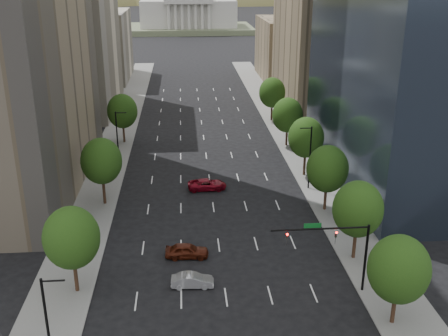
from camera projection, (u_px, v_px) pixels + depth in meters
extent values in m
cube|color=slate|center=(102.00, 181.00, 76.57)|extent=(6.00, 200.00, 0.15)
cube|color=slate|center=(314.00, 175.00, 78.82)|extent=(6.00, 200.00, 0.15)
cube|color=beige|center=(77.00, 26.00, 109.82)|extent=(14.00, 30.00, 35.00)
cube|color=beige|center=(102.00, 46.00, 143.60)|extent=(14.00, 26.00, 18.00)
cube|color=#8C7759|center=(318.00, 38.00, 111.53)|extent=(14.00, 30.00, 30.00)
cube|color=#8C7759|center=(287.00, 49.00, 144.78)|extent=(14.00, 26.00, 16.00)
cylinder|color=#382316|center=(394.00, 305.00, 45.43)|extent=(0.36, 0.36, 3.75)
ellipsoid|color=#17380F|center=(399.00, 269.00, 44.19)|extent=(5.20, 5.20, 5.98)
cylinder|color=#382316|center=(355.00, 242.00, 55.65)|extent=(0.36, 0.36, 4.00)
ellipsoid|color=#17380F|center=(358.00, 209.00, 54.32)|extent=(5.20, 5.20, 5.98)
cylinder|color=#382316|center=(325.00, 196.00, 66.85)|extent=(0.36, 0.36, 3.90)
ellipsoid|color=#17380F|center=(327.00, 169.00, 65.56)|extent=(5.20, 5.20, 5.98)
cylinder|color=#382316|center=(305.00, 163.00, 78.01)|extent=(0.36, 0.36, 4.10)
ellipsoid|color=#17380F|center=(306.00, 137.00, 76.65)|extent=(5.20, 5.20, 5.98)
cylinder|color=#382316|center=(287.00, 135.00, 91.12)|extent=(0.36, 0.36, 3.80)
ellipsoid|color=#17380F|center=(287.00, 115.00, 89.86)|extent=(5.20, 5.20, 5.98)
cylinder|color=#382316|center=(272.00, 111.00, 106.00)|extent=(0.36, 0.36, 4.00)
ellipsoid|color=#17380F|center=(272.00, 93.00, 104.67)|extent=(5.20, 5.20, 5.98)
cylinder|color=#382316|center=(76.00, 273.00, 49.89)|extent=(0.36, 0.36, 4.00)
ellipsoid|color=#17380F|center=(71.00, 238.00, 48.56)|extent=(5.20, 5.20, 5.98)
cylinder|color=#382316|center=(104.00, 189.00, 68.51)|extent=(0.36, 0.36, 4.15)
ellipsoid|color=#17380F|center=(101.00, 161.00, 67.13)|extent=(5.20, 5.20, 5.98)
cylinder|color=#382316|center=(124.00, 132.00, 92.79)|extent=(0.36, 0.36, 3.95)
ellipsoid|color=#17380F|center=(122.00, 111.00, 91.48)|extent=(5.20, 5.20, 5.98)
cylinder|color=black|center=(310.00, 158.00, 72.44)|extent=(0.20, 0.20, 9.00)
cylinder|color=black|center=(306.00, 128.00, 70.87)|extent=(1.60, 0.14, 0.14)
cylinder|color=black|center=(48.00, 333.00, 37.85)|extent=(0.20, 0.20, 9.00)
cylinder|color=black|center=(53.00, 281.00, 36.38)|extent=(1.60, 0.14, 0.14)
cylinder|color=black|center=(117.00, 141.00, 79.81)|extent=(0.20, 0.20, 9.00)
cylinder|color=black|center=(121.00, 113.00, 78.35)|extent=(1.60, 0.14, 0.14)
cylinder|color=black|center=(365.00, 259.00, 49.45)|extent=(0.24, 0.24, 7.00)
cylinder|color=black|center=(320.00, 229.00, 47.95)|extent=(9.00, 0.18, 0.18)
imported|color=black|center=(336.00, 234.00, 48.26)|extent=(0.18, 0.22, 1.10)
imported|color=black|center=(287.00, 235.00, 47.93)|extent=(0.18, 0.22, 1.10)
sphere|color=#FF0C07|center=(337.00, 233.00, 48.02)|extent=(0.20, 0.20, 0.20)
sphere|color=#FF0C07|center=(287.00, 234.00, 47.69)|extent=(0.20, 0.20, 0.20)
cube|color=#0C591E|center=(313.00, 226.00, 47.78)|extent=(1.60, 0.06, 0.45)
cube|color=#596647|center=(189.00, 29.00, 254.46)|extent=(60.00, 40.00, 2.50)
cube|color=silver|center=(188.00, 13.00, 251.90)|extent=(44.00, 26.00, 12.00)
cube|color=silver|center=(189.00, 2.00, 236.72)|extent=(22.00, 4.00, 2.00)
ellipsoid|color=olive|center=(48.00, 32.00, 545.60)|extent=(380.00, 342.00, 190.00)
ellipsoid|color=olive|center=(220.00, 34.00, 599.05)|extent=(440.00, 396.00, 240.00)
ellipsoid|color=olive|center=(357.00, 23.00, 646.21)|extent=(360.00, 324.00, 200.00)
imported|color=#49180C|center=(187.00, 251.00, 56.32)|extent=(4.68, 2.10, 1.56)
imported|color=#A9A9AE|center=(192.00, 280.00, 51.16)|extent=(4.17, 1.61, 1.35)
imported|color=maroon|center=(207.00, 184.00, 73.58)|extent=(5.39, 2.62, 1.48)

